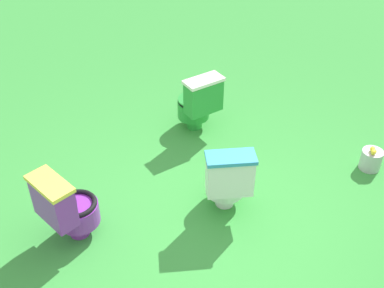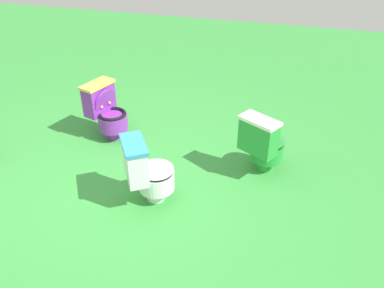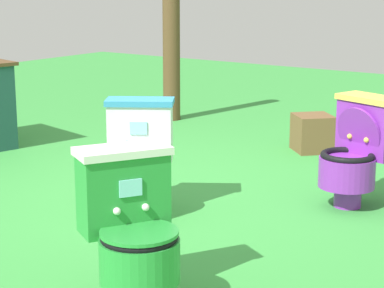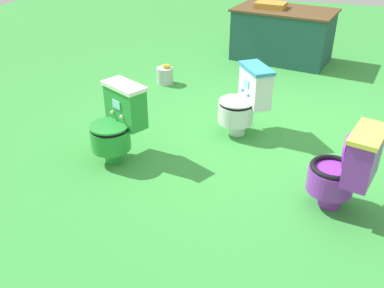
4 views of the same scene
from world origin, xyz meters
TOP-DOWN VIEW (x-y plane):
  - ground at (0.00, 0.00)m, footprint 14.00×14.00m
  - toilet_green at (-1.48, -0.89)m, footprint 0.59×0.63m
  - toilet_white at (-0.43, -0.07)m, footprint 0.63×0.61m
  - toilet_purple at (0.54, -1.14)m, footprint 0.59×0.53m
  - lemon_bucket at (-1.68, 1.04)m, footprint 0.22×0.22m

SIDE VIEW (x-z plane):
  - ground at x=0.00m, z-range 0.00..0.00m
  - lemon_bucket at x=-1.68m, z-range -0.02..0.26m
  - toilet_green at x=-1.48m, z-range 0.01..0.73m
  - toilet_white at x=-0.43m, z-range 0.01..0.73m
  - toilet_purple at x=0.54m, z-range 0.01..0.74m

